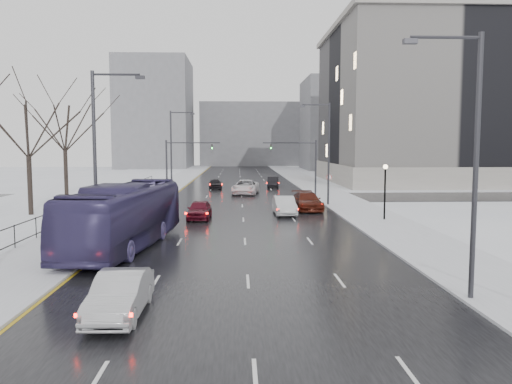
{
  "coord_description": "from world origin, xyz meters",
  "views": [
    {
      "loc": [
        -0.42,
        -8.16,
        5.92
      ],
      "look_at": [
        0.91,
        28.22,
        2.5
      ],
      "focal_mm": 35.0,
      "sensor_mm": 36.0,
      "label": 1
    }
  ],
  "objects": [
    {
      "name": "road",
      "position": [
        0.0,
        60.0,
        0.02
      ],
      "size": [
        16.0,
        150.0,
        0.04
      ],
      "primitive_type": "cube",
      "color": "black",
      "rests_on": "ground"
    },
    {
      "name": "bldg_far_center",
      "position": [
        4.0,
        140.0,
        9.0
      ],
      "size": [
        30.0,
        18.0,
        18.0
      ],
      "primitive_type": "cube",
      "color": "slate",
      "rests_on": "ground"
    },
    {
      "name": "sidewalk_right",
      "position": [
        10.5,
        60.0,
        0.08
      ],
      "size": [
        5.0,
        150.0,
        0.16
      ],
      "primitive_type": "cube",
      "color": "silver",
      "rests_on": "ground"
    },
    {
      "name": "sedan_right_cross",
      "position": [
        0.5,
        51.61,
        0.9
      ],
      "size": [
        3.69,
        6.54,
        1.72
      ],
      "primitive_type": "imported",
      "rotation": [
        0.0,
        0.0,
        -0.14
      ],
      "color": "silver",
      "rests_on": "road"
    },
    {
      "name": "mast_signal_left",
      "position": [
        -7.33,
        48.0,
        4.11
      ],
      "size": [
        6.1,
        0.33,
        6.5
      ],
      "color": "#2D2D33",
      "rests_on": "ground"
    },
    {
      "name": "streetlight_r_mid",
      "position": [
        8.17,
        40.0,
        5.62
      ],
      "size": [
        2.95,
        0.25,
        10.0
      ],
      "color": "#2D2D33",
      "rests_on": "ground"
    },
    {
      "name": "sidewalk_left",
      "position": [
        -10.5,
        60.0,
        0.08
      ],
      "size": [
        5.0,
        150.0,
        0.16
      ],
      "primitive_type": "cube",
      "color": "silver",
      "rests_on": "ground"
    },
    {
      "name": "tree_park_e",
      "position": [
        -18.2,
        44.0,
        0.0
      ],
      "size": [
        9.45,
        9.45,
        13.5
      ],
      "primitive_type": null,
      "color": "black",
      "rests_on": "ground"
    },
    {
      "name": "sedan_center_near",
      "position": [
        -3.5,
        31.44,
        0.79
      ],
      "size": [
        1.91,
        4.47,
        1.51
      ],
      "primitive_type": "imported",
      "rotation": [
        0.0,
        0.0,
        -0.03
      ],
      "color": "#510D1C",
      "rests_on": "road"
    },
    {
      "name": "bldg_far_left",
      "position": [
        -22.0,
        125.0,
        14.0
      ],
      "size": [
        18.0,
        22.0,
        28.0
      ],
      "primitive_type": "cube",
      "color": "slate",
      "rests_on": "ground"
    },
    {
      "name": "sedan_right_far",
      "position": [
        5.86,
        36.67,
        0.85
      ],
      "size": [
        2.6,
        5.71,
        1.62
      ],
      "primitive_type": "imported",
      "rotation": [
        0.0,
        0.0,
        0.06
      ],
      "color": "#46150C",
      "rests_on": "road"
    },
    {
      "name": "tree_park_d",
      "position": [
        -17.8,
        34.0,
        0.0
      ],
      "size": [
        8.75,
        8.75,
        12.5
      ],
      "primitive_type": null,
      "color": "black",
      "rests_on": "ground"
    },
    {
      "name": "bldg_far_right",
      "position": [
        28.0,
        115.0,
        11.0
      ],
      "size": [
        24.0,
        20.0,
        22.0
      ],
      "primitive_type": "cube",
      "color": "slate",
      "rests_on": "ground"
    },
    {
      "name": "sedan_right_near",
      "position": [
        3.5,
        33.63,
        0.83
      ],
      "size": [
        1.83,
        4.84,
        1.58
      ],
      "primitive_type": "imported",
      "rotation": [
        0.0,
        0.0,
        0.03
      ],
      "color": "silver",
      "rests_on": "road"
    },
    {
      "name": "streetlight_l_near",
      "position": [
        -8.17,
        20.0,
        5.62
      ],
      "size": [
        2.95,
        0.25,
        10.0
      ],
      "color": "#2D2D33",
      "rests_on": "ground"
    },
    {
      "name": "bus",
      "position": [
        -6.89,
        20.38,
        1.9
      ],
      "size": [
        4.67,
        13.61,
        3.72
      ],
      "primitive_type": "imported",
      "rotation": [
        0.0,
        0.0,
        -0.12
      ],
      "color": "#3A3261",
      "rests_on": "road"
    },
    {
      "name": "lamppost_r_mid",
      "position": [
        11.0,
        30.0,
        2.94
      ],
      "size": [
        0.36,
        0.36,
        4.28
      ],
      "color": "black",
      "rests_on": "sidewalk_right"
    },
    {
      "name": "sedan_center_far",
      "position": [
        -3.5,
        59.38,
        0.73
      ],
      "size": [
        2.03,
        4.2,
        1.38
      ],
      "primitive_type": "imported",
      "rotation": [
        0.0,
        0.0,
        0.1
      ],
      "color": "black",
      "rests_on": "road"
    },
    {
      "name": "sedan_right_distant",
      "position": [
        4.5,
        61.4,
        0.77
      ],
      "size": [
        1.88,
        4.54,
        1.46
      ],
      "primitive_type": "imported",
      "rotation": [
        0.0,
        0.0,
        -0.08
      ],
      "color": "black",
      "rests_on": "road"
    },
    {
      "name": "mast_signal_right",
      "position": [
        7.33,
        48.0,
        4.11
      ],
      "size": [
        6.1,
        0.33,
        6.5
      ],
      "color": "#2D2D33",
      "rests_on": "ground"
    },
    {
      "name": "iron_fence",
      "position": [
        -13.0,
        30.0,
        0.91
      ],
      "size": [
        0.06,
        70.0,
        1.3
      ],
      "color": "black",
      "rests_on": "sidewalk_left"
    },
    {
      "name": "cross_road",
      "position": [
        0.0,
        48.0,
        0.02
      ],
      "size": [
        130.0,
        10.0,
        0.04
      ],
      "primitive_type": "cube",
      "color": "black",
      "rests_on": "ground"
    },
    {
      "name": "streetlight_l_far",
      "position": [
        -8.17,
        52.0,
        5.62
      ],
      "size": [
        2.95,
        0.25,
        10.0
      ],
      "color": "#2D2D33",
      "rests_on": "ground"
    },
    {
      "name": "sedan_left_near",
      "position": [
        -4.5,
        8.78,
        0.79
      ],
      "size": [
        1.61,
        4.57,
        1.5
      ],
      "primitive_type": "imported",
      "rotation": [
        0.0,
        0.0,
        -0.0
      ],
      "color": "#B3B4B9",
      "rests_on": "road"
    },
    {
      "name": "no_uturn_sign",
      "position": [
        9.2,
        44.0,
        2.3
      ],
      "size": [
        0.6,
        0.06,
        2.7
      ],
      "color": "#2D2D33",
      "rests_on": "sidewalk_right"
    },
    {
      "name": "civic_building",
      "position": [
        35.0,
        72.0,
        11.21
      ],
      "size": [
        41.0,
        31.0,
        24.8
      ],
      "color": "gray",
      "rests_on": "ground"
    },
    {
      "name": "streetlight_r_near",
      "position": [
        8.17,
        10.0,
        5.62
      ],
      "size": [
        2.95,
        0.25,
        10.0
      ],
      "color": "#2D2D33",
      "rests_on": "ground"
    },
    {
      "name": "park_strip",
      "position": [
        -20.0,
        60.0,
        0.06
      ],
      "size": [
        14.0,
        150.0,
        0.12
      ],
      "primitive_type": "cube",
      "color": "white",
      "rests_on": "ground"
    }
  ]
}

